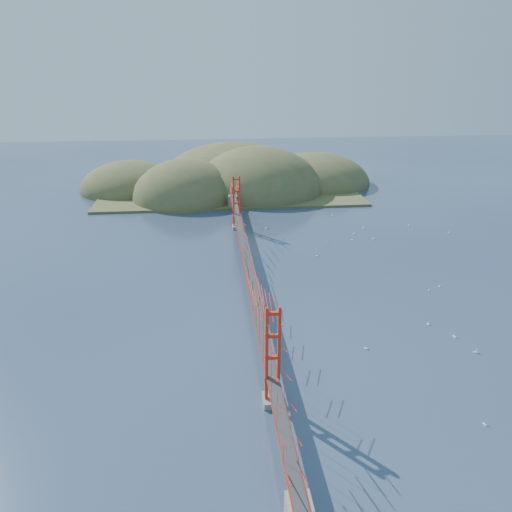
{
  "coord_description": "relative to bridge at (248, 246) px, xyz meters",
  "views": [
    {
      "loc": [
        -6.15,
        -74.14,
        35.0
      ],
      "look_at": [
        1.22,
        0.0,
        5.28
      ],
      "focal_mm": 35.0,
      "sensor_mm": 36.0,
      "label": 1
    }
  ],
  "objects": [
    {
      "name": "sailboat_3",
      "position": [
        6.38,
        29.12,
        -6.86
      ],
      "size": [
        0.59,
        0.47,
        0.7
      ],
      "color": "white",
      "rests_on": "ground"
    },
    {
      "name": "sailboat_1",
      "position": [
        14.01,
        11.79,
        -6.85
      ],
      "size": [
        0.68,
        0.68,
        0.72
      ],
      "color": "white",
      "rests_on": "ground"
    },
    {
      "name": "sailboat_6",
      "position": [
        13.48,
        -20.65,
        -6.87
      ],
      "size": [
        0.59,
        0.59,
        0.62
      ],
      "color": "white",
      "rests_on": "ground"
    },
    {
      "name": "sailboat_15",
      "position": [
        23.1,
        19.71,
        -6.87
      ],
      "size": [
        0.58,
        0.58,
        0.61
      ],
      "color": "white",
      "rests_on": "ground"
    },
    {
      "name": "sailboat_7",
      "position": [
        24.47,
        23.32,
        -6.86
      ],
      "size": [
        0.58,
        0.47,
        0.67
      ],
      "color": "white",
      "rests_on": "ground"
    },
    {
      "name": "sailboat_5",
      "position": [
        31.15,
        -3.55,
        -6.87
      ],
      "size": [
        0.49,
        0.52,
        0.59
      ],
      "color": "white",
      "rests_on": "ground"
    },
    {
      "name": "sailboat_0",
      "position": [
        26.23,
        -18.97,
        -6.85
      ],
      "size": [
        0.58,
        0.63,
        0.71
      ],
      "color": "white",
      "rests_on": "ground"
    },
    {
      "name": "sailboat_8",
      "position": [
        27.69,
        26.94,
        -6.85
      ],
      "size": [
        0.62,
        0.52,
        0.72
      ],
      "color": "white",
      "rests_on": "ground"
    },
    {
      "name": "ground",
      "position": [
        0.0,
        -0.18,
        -7.01
      ],
      "size": [
        320.0,
        320.0,
        0.0
      ],
      "primitive_type": "plane",
      "color": "navy",
      "rests_on": "ground"
    },
    {
      "name": "sailboat_16",
      "position": [
        27.64,
        19.88,
        -6.85
      ],
      "size": [
        0.68,
        0.68,
        0.74
      ],
      "color": "white",
      "rests_on": "ground"
    },
    {
      "name": "sailboat_14",
      "position": [
        24.14,
        -15.32,
        -6.86
      ],
      "size": [
        0.51,
        0.59,
        0.68
      ],
      "color": "white",
      "rests_on": "ground"
    },
    {
      "name": "sailboat_13",
      "position": [
        28.83,
        -4.77,
        -6.87
      ],
      "size": [
        0.53,
        0.53,
        0.56
      ],
      "color": "white",
      "rests_on": "ground"
    },
    {
      "name": "sailboat_10",
      "position": [
        21.26,
        -35.82,
        -6.87
      ],
      "size": [
        0.46,
        0.51,
        0.57
      ],
      "color": "white",
      "rests_on": "ground"
    },
    {
      "name": "sailboat_extra_0",
      "position": [
        18.18,
        20.08,
        -6.87
      ],
      "size": [
        0.51,
        0.51,
        0.56
      ],
      "color": "white",
      "rests_on": "ground"
    },
    {
      "name": "sailboat_2",
      "position": [
        27.14,
        -22.93,
        -6.86
      ],
      "size": [
        0.6,
        0.6,
        0.68
      ],
      "color": "white",
      "rests_on": "ground"
    },
    {
      "name": "sailboat_9",
      "position": [
        44.84,
        21.78,
        -6.86
      ],
      "size": [
        0.66,
        0.66,
        0.69
      ],
      "color": "white",
      "rests_on": "ground"
    },
    {
      "name": "sailboat_17",
      "position": [
        38.32,
        27.65,
        -6.87
      ],
      "size": [
        0.52,
        0.52,
        0.59
      ],
      "color": "white",
      "rests_on": "ground"
    },
    {
      "name": "sailboat_12",
      "position": [
        23.04,
        36.75,
        -6.85
      ],
      "size": [
        0.62,
        0.53,
        0.72
      ],
      "color": "white",
      "rests_on": "ground"
    },
    {
      "name": "far_headlands",
      "position": [
        2.21,
        68.33,
        -7.01
      ],
      "size": [
        84.0,
        58.0,
        25.0
      ],
      "color": "brown",
      "rests_on": "ground"
    },
    {
      "name": "bridge",
      "position": [
        0.0,
        0.0,
        0.0
      ],
      "size": [
        2.2,
        94.4,
        12.0
      ],
      "color": "gray",
      "rests_on": "ground"
    }
  ]
}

